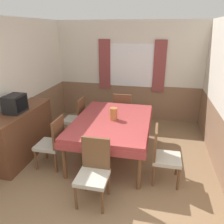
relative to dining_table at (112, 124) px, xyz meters
name	(u,v)px	position (x,y,z in m)	size (l,w,h in m)	color
wall_back	(129,71)	(0.00, 2.08, 0.64)	(4.25, 0.10, 2.60)	silver
wall_left	(17,87)	(-1.96, 0.02, 0.63)	(0.05, 4.48, 2.60)	silver
dining_table	(112,124)	(0.00, 0.00, 0.00)	(1.43, 1.98, 0.77)	#9E3838
chair_left_far	(77,117)	(-0.96, 0.59, -0.17)	(0.44, 0.44, 0.95)	brown
chair_head_window	(123,111)	(0.00, 1.23, -0.17)	(0.44, 0.44, 0.95)	brown
chair_right_near	(163,154)	(0.96, -0.59, -0.17)	(0.44, 0.44, 0.95)	brown
chair_left_near	(53,142)	(-0.96, -0.59, -0.17)	(0.44, 0.44, 0.95)	brown
chair_head_near	(94,170)	(0.00, -1.23, -0.17)	(0.44, 0.44, 0.95)	brown
sideboard	(23,133)	(-1.69, -0.39, -0.18)	(0.46, 1.58, 0.96)	brown
tv	(15,104)	(-1.68, -0.49, 0.45)	(0.29, 0.38, 0.32)	black
vase	(114,114)	(0.03, 0.00, 0.22)	(0.15, 0.15, 0.23)	#B26B38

